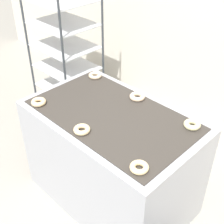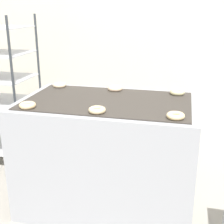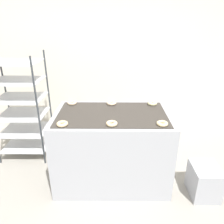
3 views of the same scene
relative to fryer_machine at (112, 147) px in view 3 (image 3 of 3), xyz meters
name	(u,v)px [view 3 (image 3 of 3)]	position (x,y,z in m)	size (l,w,h in m)	color
ground_plane	(111,219)	(0.00, -0.68, -0.47)	(14.00, 14.00, 0.00)	#9E998E
wall_back	(113,56)	(0.00, 1.44, 0.93)	(8.00, 0.05, 2.80)	silver
fryer_machine	(112,147)	(0.00, 0.00, 0.00)	(1.40, 0.86, 0.94)	#A8AAB2
baking_rack_cart	(22,106)	(-1.34, 0.59, 0.33)	(0.69, 0.58, 1.57)	#33383D
glaze_bin	(204,181)	(1.11, -0.29, -0.28)	(0.32, 0.38, 0.39)	#A8AAB2
donut_near_left	(62,124)	(-0.52, -0.32, 0.49)	(0.12, 0.12, 0.04)	beige
donut_near_center	(112,123)	(0.00, -0.31, 0.49)	(0.12, 0.12, 0.04)	beige
donut_near_right	(162,123)	(0.54, -0.30, 0.49)	(0.12, 0.12, 0.04)	beige
donut_far_left	(72,103)	(-0.53, 0.31, 0.49)	(0.12, 0.12, 0.03)	beige
donut_far_center	(111,103)	(-0.01, 0.31, 0.49)	(0.13, 0.13, 0.04)	beige
donut_far_right	(152,103)	(0.53, 0.30, 0.49)	(0.12, 0.12, 0.04)	beige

